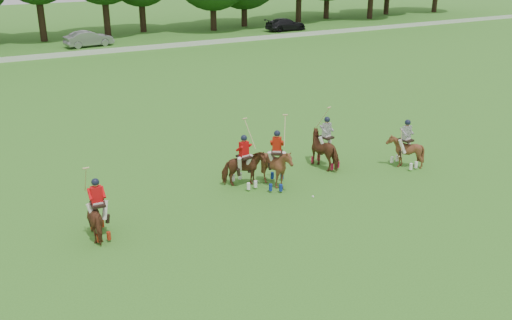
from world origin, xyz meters
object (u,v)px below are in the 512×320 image
polo_red_a (99,216)px  polo_red_b (244,168)px  car_right (286,25)px  polo_ball (313,197)px  polo_stripe_a (326,149)px  polo_stripe_b (405,150)px  polo_red_c (277,166)px  car_mid (89,39)px

polo_red_a → polo_red_b: (6.30, 1.46, 0.02)m
car_right → polo_ball: 46.15m
polo_stripe_a → polo_stripe_b: (3.06, -1.71, -0.06)m
polo_stripe_a → polo_red_c: bearing=-164.2°
polo_red_a → polo_stripe_b: bearing=-0.3°
polo_red_c → polo_red_b: bearing=148.7°
car_mid → polo_stripe_a: bearing=174.5°
car_mid → polo_red_c: polo_red_c is taller
polo_stripe_a → car_mid: bearing=92.2°
car_mid → polo_red_a: bearing=159.2°
car_mid → polo_red_b: bearing=168.1°
polo_red_a → polo_red_c: size_ratio=0.90×
car_mid → polo_ball: 39.82m
polo_stripe_b → polo_ball: polo_stripe_b is taller
car_right → polo_ball: car_right is taller
car_right → polo_red_c: size_ratio=1.64×
polo_stripe_a → polo_ball: 3.54m
car_mid → polo_stripe_a: polo_stripe_a is taller
polo_red_a → polo_red_b: polo_red_b is taller
car_right → polo_red_a: polo_red_a is taller
polo_red_a → polo_stripe_b: (13.54, -0.08, 0.02)m
car_mid → polo_stripe_a: (1.42, -37.29, 0.08)m
car_right → polo_stripe_a: bearing=149.6°
car_right → polo_stripe_b: bearing=154.3°
polo_ball → polo_stripe_a: bearing=46.7°
car_right → polo_stripe_b: polo_stripe_b is taller
polo_red_a → polo_red_b: 6.46m
car_mid → car_right: car_mid is taller
car_mid → polo_red_c: size_ratio=1.55×
car_mid → car_right: (22.40, 0.00, -0.05)m
car_mid → polo_stripe_b: polo_stripe_b is taller
car_right → polo_red_c: bearing=146.8°
car_right → polo_red_b: polo_red_b is taller
polo_ball → polo_stripe_b: bearing=8.4°
car_mid → polo_ball: size_ratio=50.89×
car_right → polo_red_b: bearing=145.1°
polo_red_a → polo_ball: (8.11, -0.88, -0.71)m
car_right → polo_red_a: bearing=140.0°
car_mid → car_right: size_ratio=0.94×
polo_red_c → polo_ball: polo_red_c is taller
polo_red_c → polo_stripe_a: size_ratio=1.03×
car_right → polo_red_c: 45.09m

